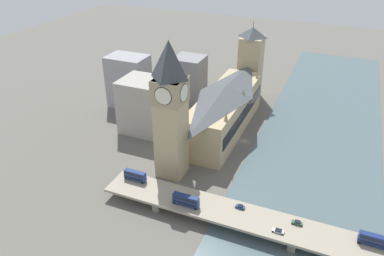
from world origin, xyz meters
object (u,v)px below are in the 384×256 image
parliament_hall (225,108)px  double_decker_bus_rear (135,175)px  car_northbound_tail (278,231)px  clock_tower (170,108)px  road_bridge (295,232)px  double_decker_bus_mid (186,200)px  car_northbound_lead (240,207)px  car_northbound_mid (297,223)px  victoria_tower (250,64)px  double_decker_bus_lead (375,240)px

parliament_hall → double_decker_bus_rear: bearing=74.4°
double_decker_bus_rear → car_northbound_tail: 66.73m
clock_tower → road_bridge: (-62.81, 22.16, -30.74)m
double_decker_bus_mid → road_bridge: bearing=-175.6°
car_northbound_lead → car_northbound_mid: (-23.03, 0.29, -0.02)m
clock_tower → car_northbound_lead: clock_tower is taller
car_northbound_tail → victoria_tower: bearing=-69.8°
parliament_hall → road_bridge: size_ratio=0.49×
clock_tower → double_decker_bus_mid: (-18.56, 25.55, -26.94)m
clock_tower → double_decker_bus_mid: size_ratio=5.80×
parliament_hall → victoria_tower: (0.06, -51.56, 10.14)m
parliament_hall → double_decker_bus_lead: (-80.41, 69.50, -6.16)m
clock_tower → car_northbound_tail: clock_tower is taller
double_decker_bus_rear → car_northbound_lead: size_ratio=2.75×
parliament_hall → double_decker_bus_rear: size_ratio=7.67×
clock_tower → car_northbound_lead: (-39.75, 18.38, -29.01)m
double_decker_bus_mid → car_northbound_mid: bearing=-171.2°
parliament_hall → car_northbound_tail: size_ratio=17.85×
car_northbound_lead → car_northbound_mid: 23.04m
parliament_hall → clock_tower: 55.68m
road_bridge → car_northbound_tail: 7.19m
double_decker_bus_lead → car_northbound_mid: double_decker_bus_lead is taller
victoria_tower → car_northbound_mid: victoria_tower is taller
clock_tower → victoria_tower: (-9.87, -102.17, -10.84)m
road_bridge → double_decker_bus_mid: (44.25, 3.39, 3.80)m
clock_tower → double_decker_bus_lead: size_ratio=5.71×
parliament_hall → clock_tower: size_ratio=1.22×
clock_tower → double_decker_bus_rear: (9.46, 18.85, -27.07)m
parliament_hall → car_northbound_mid: parliament_hall is taller
parliament_hall → victoria_tower: victoria_tower is taller
road_bridge → double_decker_bus_mid: bearing=4.4°
double_decker_bus_mid → double_decker_bus_rear: size_ratio=1.09×
clock_tower → road_bridge: 73.36m
double_decker_bus_mid → parliament_hall: bearing=-83.5°
clock_tower → parliament_hall: bearing=-101.1°
double_decker_bus_lead → car_northbound_lead: bearing=-0.6°
parliament_hall → car_northbound_lead: (-29.81, 69.00, -8.03)m
clock_tower → car_northbound_mid: bearing=163.4°
parliament_hall → double_decker_bus_rear: (19.39, 69.46, -6.09)m
victoria_tower → car_northbound_tail: bearing=110.2°
parliament_hall → victoria_tower: 52.54m
double_decker_bus_mid → car_northbound_mid: double_decker_bus_mid is taller
car_northbound_tail → double_decker_bus_mid: bearing=-0.5°
parliament_hall → car_northbound_tail: parliament_hall is taller
double_decker_bus_lead → double_decker_bus_rear: 99.81m
double_decker_bus_mid → clock_tower: bearing=-54.0°
car_northbound_lead → car_northbound_tail: (-17.12, 7.48, -0.09)m
road_bridge → car_northbound_lead: car_northbound_lead is taller
parliament_hall → double_decker_bus_mid: bearing=96.5°
car_northbound_mid → car_northbound_tail: bearing=50.6°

